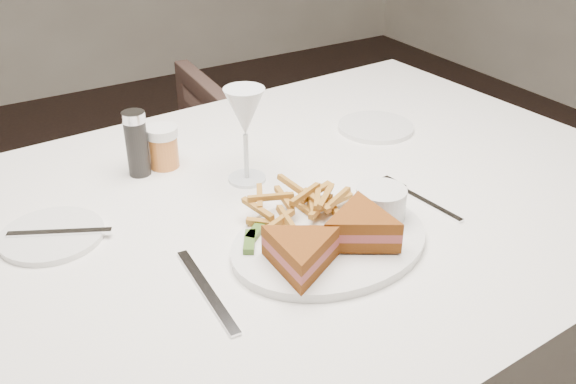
# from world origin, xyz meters

# --- Properties ---
(table) EXTENTS (1.47, 1.03, 0.75)m
(table) POSITION_xyz_m (-0.02, -0.27, 0.38)
(table) COLOR white
(table) RESTS_ON ground
(chair_far) EXTENTS (0.76, 0.72, 0.73)m
(chair_far) POSITION_xyz_m (-0.07, 0.54, 0.37)
(chair_far) COLOR #4A342D
(chair_far) RESTS_ON ground
(table_setting) EXTENTS (0.85, 0.57, 0.18)m
(table_setting) POSITION_xyz_m (-0.02, -0.32, 0.79)
(table_setting) COLOR white
(table_setting) RESTS_ON table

